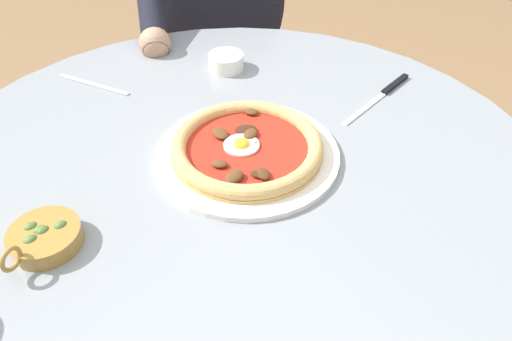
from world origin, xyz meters
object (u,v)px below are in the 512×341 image
at_px(steak_knife, 386,91).
at_px(olive_pan, 44,237).
at_px(ramekin_capers, 226,61).
at_px(dining_table, 234,224).
at_px(diner_person, 216,65).
at_px(cafe_chair_diner, 215,46).
at_px(pizza_on_plate, 247,149).
at_px(fork_utensil, 93,85).

bearing_deg(steak_knife, olive_pan, -9.05).
bearing_deg(ramekin_capers, olive_pan, 20.56).
height_order(dining_table, diner_person, diner_person).
bearing_deg(steak_knife, ramekin_capers, -61.44).
xyz_separation_m(steak_knife, olive_pan, (0.65, -0.10, 0.01)).
xyz_separation_m(ramekin_capers, cafe_chair_diner, (-0.33, -0.43, -0.23)).
xyz_separation_m(ramekin_capers, olive_pan, (0.49, 0.18, -0.00)).
relative_size(dining_table, steak_knife, 4.70).
distance_m(olive_pan, diner_person, 0.92).
height_order(dining_table, steak_knife, steak_knife).
bearing_deg(dining_table, ramekin_capers, -130.67).
bearing_deg(pizza_on_plate, dining_table, 7.92).
bearing_deg(olive_pan, fork_utensil, -129.15).
bearing_deg(cafe_chair_diner, diner_person, 50.56).
relative_size(ramekin_capers, olive_pan, 0.63).
xyz_separation_m(fork_utensil, cafe_chair_diner, (-0.56, -0.29, -0.21)).
distance_m(fork_utensil, cafe_chair_diner, 0.66).
height_order(steak_knife, fork_utensil, steak_knife).
height_order(fork_utensil, cafe_chair_diner, cafe_chair_diner).
bearing_deg(pizza_on_plate, ramekin_capers, -125.62).
bearing_deg(diner_person, dining_table, 51.41).
bearing_deg(olive_pan, steak_knife, 170.95).
xyz_separation_m(pizza_on_plate, steak_knife, (-0.33, 0.05, -0.01)).
xyz_separation_m(olive_pan, fork_utensil, (-0.26, -0.32, -0.01)).
bearing_deg(cafe_chair_diner, dining_table, 51.28).
xyz_separation_m(olive_pan, cafe_chair_diner, (-0.82, -0.61, -0.22)).
relative_size(pizza_on_plate, olive_pan, 2.59).
bearing_deg(ramekin_capers, diner_person, -126.90).
distance_m(steak_knife, cafe_chair_diner, 0.76).
xyz_separation_m(diner_person, cafe_chair_diner, (-0.09, -0.11, -0.01)).
bearing_deg(fork_utensil, pizza_on_plate, 98.89).
bearing_deg(pizza_on_plate, fork_utensil, -81.11).
height_order(ramekin_capers, olive_pan, olive_pan).
bearing_deg(olive_pan, dining_table, 167.90).
bearing_deg(olive_pan, pizza_on_plate, 170.27).
relative_size(dining_table, diner_person, 0.89).
distance_m(olive_pan, cafe_chair_diner, 1.05).
bearing_deg(fork_utensil, steak_knife, 132.35).
bearing_deg(steak_knife, dining_table, -6.68).
relative_size(steak_knife, ramekin_capers, 3.07).
bearing_deg(cafe_chair_diner, steak_knife, 76.57).
xyz_separation_m(dining_table, diner_person, (-0.45, -0.57, -0.08)).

